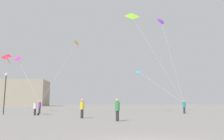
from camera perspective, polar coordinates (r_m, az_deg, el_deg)
person_in_white at (r=25.51m, az=-19.99°, el=-9.44°), size 0.35×0.35×1.59m
person_in_purple at (r=29.11m, az=-18.90°, el=-9.28°), size 0.36×0.36×1.64m
person_in_green at (r=16.55m, az=1.43°, el=-10.36°), size 0.37×0.37×1.72m
person_in_teal at (r=29.51m, az=18.84°, el=-9.21°), size 0.37×0.37×1.70m
person_in_yellow at (r=19.75m, az=-8.05°, el=-9.99°), size 0.38×0.38×1.73m
kite_cyan_diamond at (r=35.64m, az=7.33°, el=-0.59°), size 5.01×7.85×5.50m
kite_violet_diamond at (r=35.95m, az=13.08°, el=12.65°), size 1.97×5.34×13.77m
kite_crimson_delta at (r=24.31m, az=-26.43°, el=2.92°), size 2.93×2.95×5.03m
kite_lime_delta at (r=33.30m, az=5.62°, el=13.93°), size 7.09×3.49×13.64m
kite_amber_diamond at (r=42.00m, az=-9.55°, el=7.15°), size 3.75×12.93×12.13m
kite_magenta_delta at (r=35.03m, az=-24.04°, el=2.59°), size 5.50×4.64×7.03m
building_left_hall at (r=95.88m, az=-25.09°, el=-5.67°), size 27.12×13.65×10.41m
lamppost_east at (r=29.00m, az=-26.78°, el=-3.98°), size 0.36×0.36×4.99m
handbag_beside_flyer at (r=25.54m, az=-19.25°, el=-11.16°), size 0.16×0.33×0.24m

